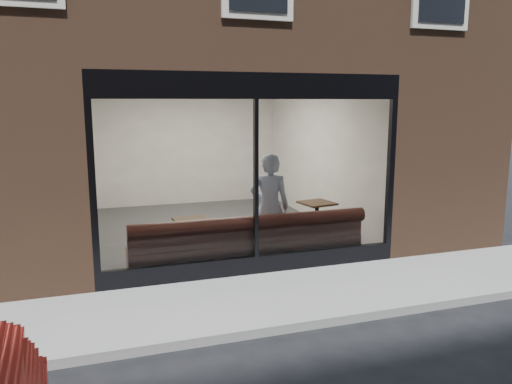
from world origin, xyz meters
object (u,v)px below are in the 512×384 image
object	(u,v)px
banquette	(248,253)
person	(269,207)
cafe_table_left	(191,220)
cafe_table_right	(317,203)
cafe_chair_right	(262,233)

from	to	relation	value
banquette	person	distance (m)	0.89
banquette	person	size ratio (longest dim) A/B	2.11
cafe_table_left	cafe_table_right	world-z (taller)	cafe_table_right
banquette	cafe_chair_right	distance (m)	1.29
person	cafe_table_right	world-z (taller)	person
cafe_table_left	cafe_chair_right	bearing A→B (deg)	21.33
cafe_table_left	cafe_table_right	distance (m)	2.78
cafe_chair_right	cafe_table_left	bearing A→B (deg)	23.11
cafe_table_left	cafe_chair_right	distance (m)	1.68
person	cafe_table_right	bearing A→B (deg)	-122.03
banquette	cafe_table_right	size ratio (longest dim) A/B	6.50
cafe_chair_right	cafe_table_right	bearing A→B (deg)	-174.38
banquette	person	xyz separation A→B (m)	(0.46, 0.24, 0.72)
banquette	cafe_table_left	xyz separation A→B (m)	(-0.86, 0.55, 0.52)
person	cafe_table_left	world-z (taller)	person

